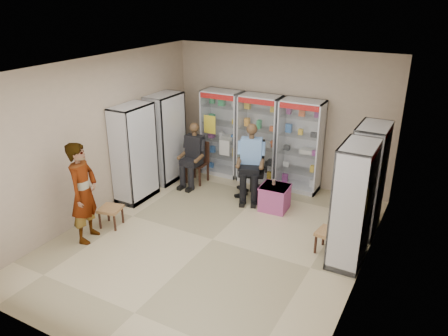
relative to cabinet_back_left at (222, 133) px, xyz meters
The scene contains 18 objects.
floor 3.18m from the cabinet_back_left, 64.54° to the right, with size 6.00×6.00×0.00m, color #C4B288.
room_shell 3.18m from the cabinet_back_left, 64.54° to the right, with size 5.02×6.02×3.01m.
cabinet_back_left is the anchor object (origin of this frame).
cabinet_back_mid 0.95m from the cabinet_back_left, ahead, with size 0.90×0.50×2.00m, color silver.
cabinet_back_right 1.90m from the cabinet_back_left, ahead, with size 0.90×0.50×2.00m, color #A0A3A7.
cabinet_right_far 3.71m from the cabinet_back_left, 17.75° to the right, with size 0.50×0.90×2.00m, color #9EA1A5.
cabinet_right_near 4.18m from the cabinet_back_left, 32.28° to the right, with size 0.50×0.90×2.00m, color silver.
cabinet_left_far 1.32m from the cabinet_back_left, 135.00° to the right, with size 0.50×0.90×2.00m, color #A2A4A9.
cabinet_left_near 2.23m from the cabinet_back_left, 114.61° to the right, with size 0.50×0.90×2.00m, color #BABBC2.
wooden_chair 0.94m from the cabinet_back_left, 108.90° to the right, with size 0.42×0.42×0.94m, color black.
seated_customer 0.88m from the cabinet_back_left, 107.77° to the right, with size 0.44×0.60×1.34m, color black, non-canonical shape.
office_chair 1.42m from the cabinet_back_left, 33.54° to the right, with size 0.64×0.64×1.18m, color black.
seated_shopkeeper 1.41m from the cabinet_back_left, 35.26° to the right, with size 0.49×0.69×1.50m, color #79C6F0, non-canonical shape.
pink_trunk 2.27m from the cabinet_back_left, 32.03° to the right, with size 0.53×0.51×0.51m, color #BB4A7B.
tea_glass 2.11m from the cabinet_back_left, 31.54° to the right, with size 0.07×0.07×0.11m, color #541607.
woven_stool_a 3.94m from the cabinet_back_left, 33.85° to the right, with size 0.39×0.39×0.39m, color #A28444.
woven_stool_b 3.36m from the cabinet_back_left, 100.62° to the right, with size 0.38×0.38×0.38m, color #935F3E.
standing_man 3.79m from the cabinet_back_left, 99.88° to the right, with size 0.65×0.43×1.80m, color #97979A.
Camera 1 is at (3.35, -5.76, 4.11)m, focal length 35.00 mm.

